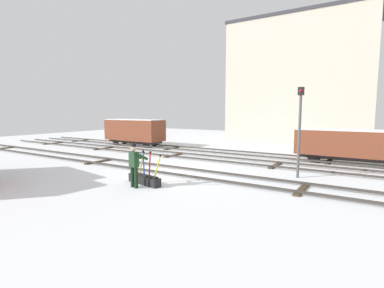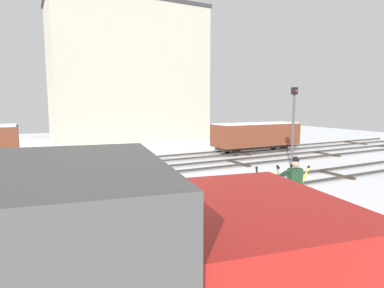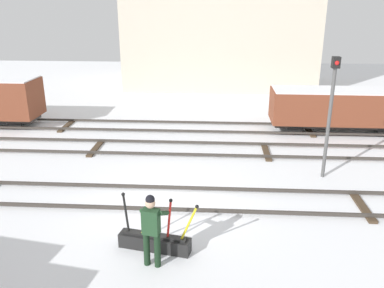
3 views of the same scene
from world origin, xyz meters
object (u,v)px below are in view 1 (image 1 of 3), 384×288
at_px(signal_post, 300,123).
at_px(freight_car_near_switch, 134,131).
at_px(switch_lever_frame, 144,178).
at_px(freight_car_back_track, 353,144).
at_px(rail_worker, 134,162).

distance_m(signal_post, freight_car_near_switch, 16.15).
distance_m(switch_lever_frame, freight_car_back_track, 12.27).
height_order(rail_worker, freight_car_back_track, freight_car_back_track).
bearing_deg(freight_car_back_track, rail_worker, -123.07).
distance_m(switch_lever_frame, rail_worker, 0.99).
xyz_separation_m(signal_post, freight_car_back_track, (1.88, 5.27, -1.33)).
distance_m(signal_post, freight_car_back_track, 5.75).
relative_size(freight_car_back_track, freight_car_near_switch, 1.11).
relative_size(switch_lever_frame, freight_car_near_switch, 0.36).
xyz_separation_m(rail_worker, freight_car_near_switch, (-10.06, 10.59, 0.32)).
xyz_separation_m(switch_lever_frame, freight_car_near_switch, (-10.02, 9.97, 1.10)).
xyz_separation_m(rail_worker, signal_post, (5.16, 5.32, 1.49)).
bearing_deg(freight_car_near_switch, signal_post, -19.31).
height_order(switch_lever_frame, freight_car_back_track, freight_car_back_track).
height_order(rail_worker, freight_car_near_switch, freight_car_near_switch).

